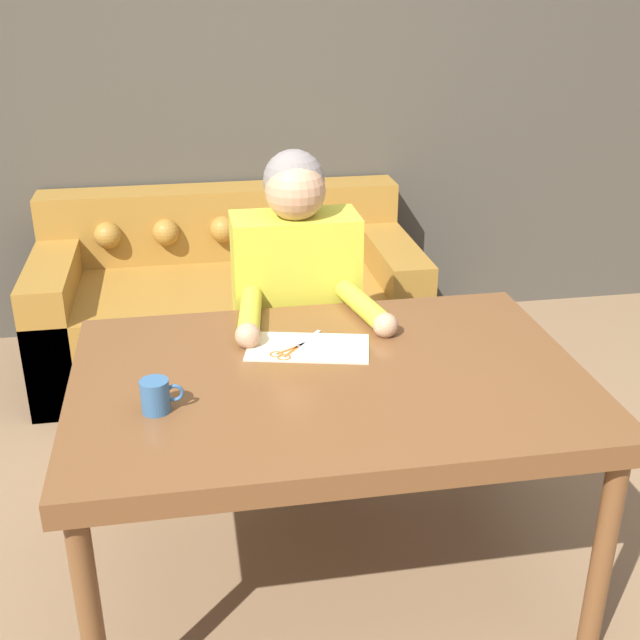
{
  "coord_description": "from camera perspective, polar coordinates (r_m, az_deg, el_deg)",
  "views": [
    {
      "loc": [
        -0.37,
        -1.93,
        1.81
      ],
      "look_at": [
        0.01,
        0.22,
        0.84
      ],
      "focal_mm": 45.0,
      "sensor_mm": 36.0,
      "label": 1
    }
  ],
  "objects": [
    {
      "name": "ground_plane",
      "position": [
        2.67,
        0.64,
        -18.68
      ],
      "size": [
        16.0,
        16.0,
        0.0
      ],
      "primitive_type": "plane",
      "color": "#846647"
    },
    {
      "name": "wall_back",
      "position": [
        4.15,
        -4.98,
        16.82
      ],
      "size": [
        8.0,
        0.06,
        2.6
      ],
      "color": "#474238",
      "rests_on": "ground_plane"
    },
    {
      "name": "dining_table",
      "position": [
        2.33,
        0.66,
        -5.23
      ],
      "size": [
        1.47,
        1.0,
        0.74
      ],
      "color": "brown",
      "rests_on": "ground_plane"
    },
    {
      "name": "couch",
      "position": [
        3.95,
        -6.53,
        1.17
      ],
      "size": [
        1.78,
        0.91,
        0.79
      ],
      "color": "olive",
      "rests_on": "ground_plane"
    },
    {
      "name": "person",
      "position": [
        2.91,
        -1.68,
        0.27
      ],
      "size": [
        0.51,
        0.62,
        1.24
      ],
      "color": "#33281E",
      "rests_on": "ground_plane"
    },
    {
      "name": "pattern_paper_main",
      "position": [
        2.44,
        -0.86,
        -1.96
      ],
      "size": [
        0.41,
        0.28,
        0.0
      ],
      "color": "beige",
      "rests_on": "dining_table"
    },
    {
      "name": "scissors",
      "position": [
        2.43,
        -2.0,
        -2.15
      ],
      "size": [
        0.21,
        0.19,
        0.01
      ],
      "color": "silver",
      "rests_on": "dining_table"
    },
    {
      "name": "mug",
      "position": [
        2.13,
        -11.58,
        -5.31
      ],
      "size": [
        0.11,
        0.08,
        0.09
      ],
      "color": "#335B84",
      "rests_on": "dining_table"
    }
  ]
}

